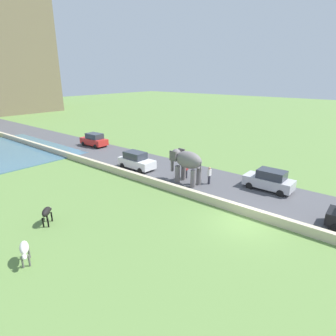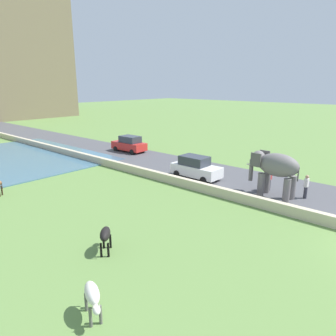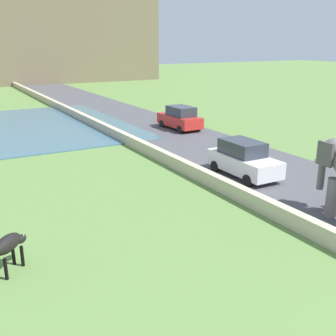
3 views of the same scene
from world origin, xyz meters
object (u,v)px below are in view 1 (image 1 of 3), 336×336
(person_beside_elephant, at_px, (186,170))
(car_silver, at_px, (269,180))
(elephant, at_px, (186,162))
(car_white, at_px, (136,161))
(person_trailing, at_px, (209,175))
(car_red, at_px, (94,140))
(cow_black, at_px, (47,212))
(cow_white, at_px, (24,249))

(person_beside_elephant, distance_m, car_silver, 7.31)
(person_beside_elephant, relative_size, car_silver, 0.41)
(elephant, relative_size, car_white, 0.87)
(elephant, relative_size, person_trailing, 2.15)
(person_trailing, xyz_separation_m, car_red, (2.11, 19.42, 0.03))
(car_white, bearing_deg, car_red, 74.48)
(car_silver, bearing_deg, person_trailing, 114.89)
(car_white, height_order, car_red, same)
(car_red, bearing_deg, car_silver, -90.00)
(car_red, height_order, cow_black, car_red)
(person_beside_elephant, bearing_deg, person_trailing, -88.64)
(person_trailing, height_order, cow_white, person_trailing)
(cow_black, relative_size, cow_white, 0.87)
(person_trailing, distance_m, cow_black, 13.40)
(car_silver, bearing_deg, car_white, 104.02)
(car_red, bearing_deg, person_beside_elephant, -97.27)
(person_trailing, relative_size, cow_black, 1.34)
(person_beside_elephant, height_order, person_trailing, same)
(car_red, bearing_deg, cow_black, -134.56)
(cow_black, height_order, cow_white, same)
(elephant, distance_m, person_beside_elephant, 1.66)
(person_beside_elephant, distance_m, car_white, 5.71)
(car_silver, xyz_separation_m, cow_white, (-17.55, 6.00, -0.06))
(person_beside_elephant, distance_m, person_trailing, 2.44)
(elephant, bearing_deg, cow_white, -178.77)
(person_trailing, distance_m, car_silver, 5.01)
(person_trailing, bearing_deg, cow_white, 174.62)
(car_red, distance_m, cow_black, 21.02)
(car_silver, height_order, cow_white, car_silver)
(person_beside_elephant, xyz_separation_m, person_trailing, (0.06, -2.44, 0.00))
(car_white, xyz_separation_m, car_red, (3.15, 11.35, 0.00))
(person_trailing, relative_size, car_silver, 0.41)
(person_beside_elephant, xyz_separation_m, car_silver, (2.17, -6.99, 0.03))
(elephant, bearing_deg, cow_black, 167.03)
(car_white, relative_size, car_red, 0.99)
(car_silver, xyz_separation_m, car_red, (0.00, 23.96, 0.00))
(person_trailing, xyz_separation_m, cow_black, (-12.64, 4.44, -0.04))
(person_beside_elephant, relative_size, car_white, 0.41)
(elephant, xyz_separation_m, car_white, (-0.01, 6.31, -1.14))
(car_white, xyz_separation_m, cow_black, (-11.60, -3.63, -0.06))
(person_trailing, relative_size, car_white, 0.41)
(car_silver, bearing_deg, cow_black, 148.67)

